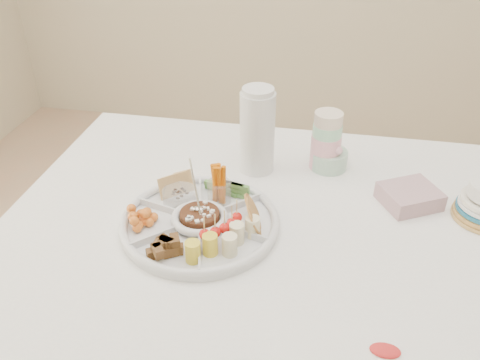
# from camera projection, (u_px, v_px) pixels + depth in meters

# --- Properties ---
(dining_table) EXTENTS (1.52, 1.02, 0.76)m
(dining_table) POSITION_uv_depth(u_px,v_px,m) (298.00, 329.00, 1.46)
(dining_table) COLOR white
(dining_table) RESTS_ON floor
(party_tray) EXTENTS (0.47, 0.47, 0.04)m
(party_tray) POSITION_uv_depth(u_px,v_px,m) (200.00, 220.00, 1.23)
(party_tray) COLOR silver
(party_tray) RESTS_ON dining_table
(bean_dip) EXTENTS (0.12, 0.12, 0.04)m
(bean_dip) POSITION_uv_depth(u_px,v_px,m) (200.00, 218.00, 1.23)
(bean_dip) COLOR #4A2A10
(bean_dip) RESTS_ON party_tray
(tortillas) EXTENTS (0.14, 0.14, 0.07)m
(tortillas) POSITION_uv_depth(u_px,v_px,m) (253.00, 211.00, 1.23)
(tortillas) COLOR tan
(tortillas) RESTS_ON party_tray
(carrot_cucumber) EXTENTS (0.15, 0.15, 0.11)m
(carrot_cucumber) POSITION_uv_depth(u_px,v_px,m) (225.00, 180.00, 1.31)
(carrot_cucumber) COLOR #D36206
(carrot_cucumber) RESTS_ON party_tray
(pita_raisins) EXTENTS (0.15, 0.15, 0.06)m
(pita_raisins) POSITION_uv_depth(u_px,v_px,m) (175.00, 188.00, 1.31)
(pita_raisins) COLOR tan
(pita_raisins) RESTS_ON party_tray
(cherries) EXTENTS (0.13, 0.13, 0.04)m
(cherries) POSITION_uv_depth(u_px,v_px,m) (145.00, 218.00, 1.22)
(cherries) COLOR #CD6A2D
(cherries) RESTS_ON party_tray
(granola_chunks) EXTENTS (0.11, 0.11, 0.04)m
(granola_chunks) POSITION_uv_depth(u_px,v_px,m) (170.00, 247.00, 1.13)
(granola_chunks) COLOR brown
(granola_chunks) RESTS_ON party_tray
(banana_tomato) EXTENTS (0.14, 0.14, 0.09)m
(banana_tomato) POSITION_uv_depth(u_px,v_px,m) (228.00, 237.00, 1.12)
(banana_tomato) COLOR #F8E48D
(banana_tomato) RESTS_ON party_tray
(cup_stack) EXTENTS (0.10, 0.10, 0.23)m
(cup_stack) POSITION_uv_depth(u_px,v_px,m) (327.00, 131.00, 1.42)
(cup_stack) COLOR silver
(cup_stack) RESTS_ON dining_table
(thermos) EXTENTS (0.11, 0.11, 0.25)m
(thermos) POSITION_uv_depth(u_px,v_px,m) (257.00, 130.00, 1.41)
(thermos) COLOR silver
(thermos) RESTS_ON dining_table
(flower_bowl) EXTENTS (0.12, 0.12, 0.08)m
(flower_bowl) POSITION_uv_depth(u_px,v_px,m) (329.00, 155.00, 1.46)
(flower_bowl) COLOR #96C7B4
(flower_bowl) RESTS_ON dining_table
(napkin_stack) EXTENTS (0.18, 0.17, 0.05)m
(napkin_stack) POSITION_uv_depth(u_px,v_px,m) (410.00, 196.00, 1.31)
(napkin_stack) COLOR #B38B95
(napkin_stack) RESTS_ON dining_table
(placemat) EXTENTS (0.33, 0.13, 0.01)m
(placemat) POSITION_uv_depth(u_px,v_px,m) (368.00, 350.00, 0.93)
(placemat) COLOR white
(placemat) RESTS_ON dining_table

